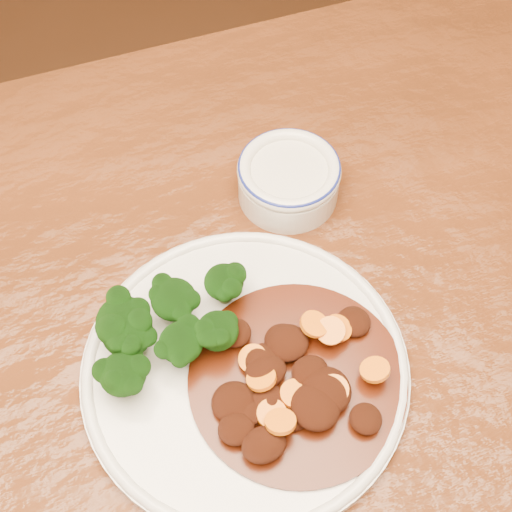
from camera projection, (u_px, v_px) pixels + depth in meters
name	position (u px, v px, depth m)	size (l,w,h in m)	color
dining_table	(196.00, 403.00, 0.74)	(1.54, 0.97, 0.75)	#59280F
dinner_plate	(245.00, 369.00, 0.66)	(0.31, 0.31, 0.02)	silver
broccoli_florets	(159.00, 327.00, 0.65)	(0.16, 0.10, 0.05)	olive
mince_stew	(292.00, 382.00, 0.64)	(0.20, 0.20, 0.03)	#401006
dip_bowl	(289.00, 178.00, 0.76)	(0.11, 0.11, 0.05)	silver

